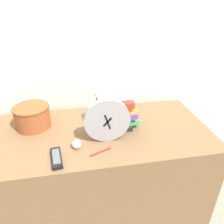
{
  "coord_description": "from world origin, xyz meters",
  "views": [
    {
      "loc": [
        -0.11,
        -0.79,
        1.51
      ],
      "look_at": [
        0.09,
        0.3,
        0.91
      ],
      "focal_mm": 35.0,
      "sensor_mm": 36.0,
      "label": 1
    }
  ],
  "objects_px": {
    "desk_clock": "(107,121)",
    "basket": "(32,116)",
    "tv_remote": "(56,158)",
    "crumpled_paper_ball": "(77,144)",
    "pen": "(101,152)",
    "book_stack": "(116,111)"
  },
  "relations": [
    {
      "from": "crumpled_paper_ball",
      "to": "pen",
      "type": "relative_size",
      "value": 0.41
    },
    {
      "from": "book_stack",
      "to": "tv_remote",
      "type": "xyz_separation_m",
      "value": [
        -0.36,
        -0.26,
        -0.1
      ]
    },
    {
      "from": "basket",
      "to": "tv_remote",
      "type": "relative_size",
      "value": 1.34
    },
    {
      "from": "book_stack",
      "to": "desk_clock",
      "type": "bearing_deg",
      "value": -118.23
    },
    {
      "from": "tv_remote",
      "to": "crumpled_paper_ball",
      "type": "relative_size",
      "value": 3.25
    },
    {
      "from": "tv_remote",
      "to": "pen",
      "type": "height_order",
      "value": "tv_remote"
    },
    {
      "from": "tv_remote",
      "to": "pen",
      "type": "relative_size",
      "value": 1.35
    },
    {
      "from": "book_stack",
      "to": "pen",
      "type": "xyz_separation_m",
      "value": [
        -0.13,
        -0.24,
        -0.1
      ]
    },
    {
      "from": "book_stack",
      "to": "tv_remote",
      "type": "distance_m",
      "value": 0.45
    },
    {
      "from": "desk_clock",
      "to": "crumpled_paper_ball",
      "type": "relative_size",
      "value": 5.14
    },
    {
      "from": "desk_clock",
      "to": "basket",
      "type": "relative_size",
      "value": 1.18
    },
    {
      "from": "basket",
      "to": "crumpled_paper_ball",
      "type": "xyz_separation_m",
      "value": [
        0.26,
        -0.27,
        -0.05
      ]
    },
    {
      "from": "book_stack",
      "to": "tv_remote",
      "type": "bearing_deg",
      "value": -143.99
    },
    {
      "from": "desk_clock",
      "to": "pen",
      "type": "xyz_separation_m",
      "value": [
        -0.05,
        -0.11,
        -0.13
      ]
    },
    {
      "from": "tv_remote",
      "to": "basket",
      "type": "bearing_deg",
      "value": 113.56
    },
    {
      "from": "desk_clock",
      "to": "book_stack",
      "type": "height_order",
      "value": "desk_clock"
    },
    {
      "from": "desk_clock",
      "to": "pen",
      "type": "height_order",
      "value": "desk_clock"
    },
    {
      "from": "desk_clock",
      "to": "tv_remote",
      "type": "bearing_deg",
      "value": -156.84
    },
    {
      "from": "desk_clock",
      "to": "crumpled_paper_ball",
      "type": "height_order",
      "value": "desk_clock"
    },
    {
      "from": "basket",
      "to": "crumpled_paper_ball",
      "type": "height_order",
      "value": "basket"
    },
    {
      "from": "desk_clock",
      "to": "pen",
      "type": "relative_size",
      "value": 2.13
    },
    {
      "from": "desk_clock",
      "to": "crumpled_paper_ball",
      "type": "distance_m",
      "value": 0.21
    }
  ]
}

